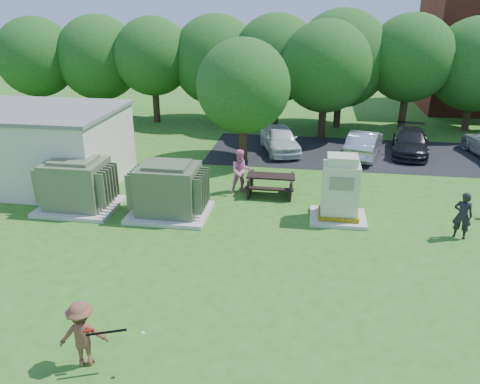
% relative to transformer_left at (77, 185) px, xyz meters
% --- Properties ---
extents(ground, '(120.00, 120.00, 0.00)m').
position_rel_transformer_left_xyz_m(ground, '(6.50, -4.50, -0.97)').
color(ground, '#2D6619').
rests_on(ground, ground).
extents(service_building, '(10.00, 5.00, 3.20)m').
position_rel_transformer_left_xyz_m(service_building, '(-4.50, 2.50, 0.63)').
color(service_building, beige).
rests_on(service_building, ground).
extents(service_building_roof, '(10.20, 5.20, 0.15)m').
position_rel_transformer_left_xyz_m(service_building_roof, '(-4.50, 2.50, 2.31)').
color(service_building_roof, slate).
rests_on(service_building_roof, service_building).
extents(parking_strip, '(20.00, 6.00, 0.01)m').
position_rel_transformer_left_xyz_m(parking_strip, '(13.50, 9.00, -0.96)').
color(parking_strip, '#232326').
rests_on(parking_strip, ground).
extents(transformer_left, '(3.00, 2.40, 2.07)m').
position_rel_transformer_left_xyz_m(transformer_left, '(0.00, 0.00, 0.00)').
color(transformer_left, beige).
rests_on(transformer_left, ground).
extents(transformer_right, '(3.00, 2.40, 2.07)m').
position_rel_transformer_left_xyz_m(transformer_right, '(3.70, 0.00, 0.00)').
color(transformer_right, beige).
rests_on(transformer_right, ground).
extents(generator_cabinet, '(2.06, 1.69, 2.51)m').
position_rel_transformer_left_xyz_m(generator_cabinet, '(10.06, 0.53, 0.13)').
color(generator_cabinet, beige).
rests_on(generator_cabinet, ground).
extents(picnic_table, '(2.00, 1.50, 0.86)m').
position_rel_transformer_left_xyz_m(picnic_table, '(7.33, 2.60, -0.44)').
color(picnic_table, black).
rests_on(picnic_table, ground).
extents(batter, '(1.17, 0.88, 1.62)m').
position_rel_transformer_left_xyz_m(batter, '(4.16, -8.04, -0.16)').
color(batter, brown).
rests_on(batter, ground).
extents(person_by_generator, '(0.72, 0.60, 1.69)m').
position_rel_transformer_left_xyz_m(person_by_generator, '(14.16, -0.32, -0.12)').
color(person_by_generator, black).
rests_on(person_by_generator, ground).
extents(person_at_picnic, '(1.12, 1.01, 1.90)m').
position_rel_transformer_left_xyz_m(person_at_picnic, '(6.06, 2.63, -0.02)').
color(person_at_picnic, pink).
rests_on(person_at_picnic, ground).
extents(car_white, '(2.79, 4.43, 1.41)m').
position_rel_transformer_left_xyz_m(car_white, '(7.24, 8.79, -0.27)').
color(car_white, silver).
rests_on(car_white, ground).
extents(car_silver_a, '(2.42, 4.41, 1.38)m').
position_rel_transformer_left_xyz_m(car_silver_a, '(11.67, 8.60, -0.28)').
color(car_silver_a, '#ABACB0').
rests_on(car_silver_a, ground).
extents(car_dark, '(2.46, 4.64, 1.28)m').
position_rel_transformer_left_xyz_m(car_dark, '(14.17, 9.51, -0.33)').
color(car_dark, black).
rests_on(car_dark, ground).
extents(batting_equipment, '(1.34, 0.36, 0.09)m').
position_rel_transformer_left_xyz_m(batting_equipment, '(4.86, -8.17, 0.09)').
color(batting_equipment, black).
rests_on(batting_equipment, ground).
extents(tree_row, '(41.30, 13.30, 7.30)m').
position_rel_transformer_left_xyz_m(tree_row, '(8.25, 14.00, 3.18)').
color(tree_row, '#47301E').
rests_on(tree_row, ground).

